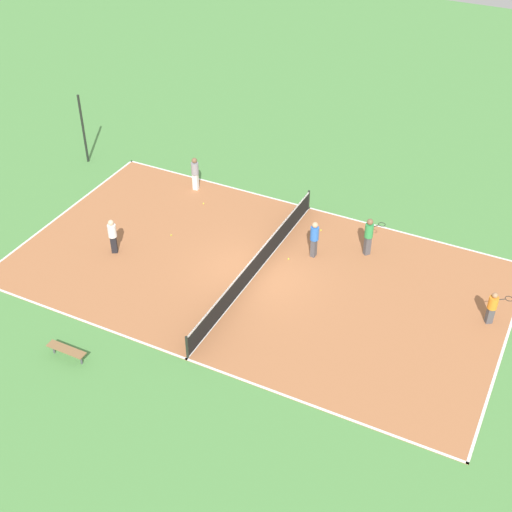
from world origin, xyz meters
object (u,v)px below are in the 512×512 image
(bench, at_px, (66,350))
(player_near_blue, at_px, (314,237))
(tennis_net, at_px, (256,263))
(tennis_ball_far_baseline, at_px, (203,203))
(fence_post_back_right, at_px, (83,129))
(tennis_ball_midcourt, at_px, (171,235))
(player_far_green, at_px, (369,234))
(tennis_ball_left_sideline, at_px, (321,230))
(player_baseline_gray, at_px, (195,172))
(player_center_orange, at_px, (493,306))
(player_near_white, at_px, (112,234))
(tennis_ball_right_alley, at_px, (288,259))

(bench, height_order, player_near_blue, player_near_blue)
(tennis_net, height_order, tennis_ball_far_baseline, tennis_net)
(fence_post_back_right, bearing_deg, player_near_blue, -100.03)
(tennis_ball_midcourt, bearing_deg, player_far_green, -72.45)
(tennis_net, xyz_separation_m, tennis_ball_left_sideline, (4.05, -1.23, -0.47))
(tennis_net, distance_m, player_near_blue, 2.77)
(player_near_blue, relative_size, tennis_ball_far_baseline, 25.17)
(player_baseline_gray, bearing_deg, player_center_orange, -17.03)
(bench, distance_m, fence_post_back_right, 14.62)
(player_near_blue, bearing_deg, player_near_white, 118.71)
(tennis_ball_far_baseline, bearing_deg, tennis_ball_midcourt, -179.48)
(bench, distance_m, player_baseline_gray, 12.20)
(player_far_green, distance_m, player_center_orange, 5.98)
(tennis_net, bearing_deg, player_near_blue, -37.25)
(tennis_ball_far_baseline, xyz_separation_m, tennis_ball_left_sideline, (0.42, -5.82, 0.00))
(bench, xyz_separation_m, tennis_ball_far_baseline, (11.04, 0.77, -0.33))
(player_center_orange, distance_m, tennis_ball_left_sideline, 8.52)
(bench, distance_m, player_near_white, 6.45)
(player_near_blue, xyz_separation_m, player_near_white, (-3.56, 7.73, -0.05))
(player_near_blue, relative_size, player_center_orange, 1.20)
(bench, distance_m, tennis_ball_far_baseline, 11.07)
(player_center_orange, distance_m, fence_post_back_right, 21.57)
(fence_post_back_right, bearing_deg, player_far_green, -94.62)
(bench, height_order, player_far_green, player_far_green)
(tennis_net, height_order, player_near_blue, player_near_blue)
(tennis_net, relative_size, player_center_orange, 7.73)
(tennis_ball_midcourt, bearing_deg, player_baseline_gray, 14.65)
(tennis_ball_right_alley, bearing_deg, player_far_green, -56.39)
(tennis_net, distance_m, tennis_ball_right_alley, 1.72)
(player_center_orange, distance_m, tennis_ball_right_alley, 8.46)
(fence_post_back_right, bearing_deg, tennis_ball_far_baseline, -97.31)
(player_near_white, height_order, tennis_ball_midcourt, player_near_white)
(player_near_white, distance_m, fence_post_back_right, 8.50)
(tennis_net, bearing_deg, player_far_green, -47.62)
(tennis_ball_right_alley, bearing_deg, tennis_ball_far_baseline, 67.97)
(player_near_blue, distance_m, player_far_green, 2.30)
(tennis_ball_midcourt, relative_size, tennis_ball_right_alley, 1.00)
(bench, relative_size, tennis_ball_far_baseline, 22.42)
(tennis_ball_right_alley, bearing_deg, player_near_white, 112.36)
(tennis_net, bearing_deg, tennis_ball_left_sideline, -16.85)
(bench, distance_m, tennis_ball_right_alley, 10.00)
(player_near_blue, bearing_deg, tennis_ball_midcourt, 107.04)
(tennis_ball_left_sideline, bearing_deg, tennis_net, 163.15)
(player_baseline_gray, xyz_separation_m, tennis_ball_right_alley, (-3.20, -6.41, -0.95))
(player_baseline_gray, xyz_separation_m, tennis_ball_far_baseline, (-1.01, -1.00, -0.95))
(tennis_ball_midcourt, distance_m, tennis_ball_right_alley, 5.43)
(bench, bearing_deg, fence_post_back_right, -55.55)
(player_near_white, relative_size, tennis_ball_midcourt, 24.12)
(bench, relative_size, player_baseline_gray, 0.89)
(tennis_net, bearing_deg, bench, 152.69)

